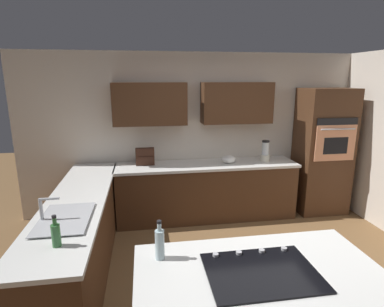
% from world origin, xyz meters
% --- Properties ---
extents(ground_plane, '(14.00, 14.00, 0.00)m').
position_xyz_m(ground_plane, '(0.00, 0.00, 0.00)').
color(ground_plane, brown).
extents(wall_back, '(6.00, 0.44, 2.60)m').
position_xyz_m(wall_back, '(0.06, -2.05, 1.42)').
color(wall_back, silver).
rests_on(wall_back, ground).
extents(lower_cabinets_back, '(2.80, 0.60, 0.86)m').
position_xyz_m(lower_cabinets_back, '(0.10, -1.72, 0.43)').
color(lower_cabinets_back, '#472B19').
rests_on(lower_cabinets_back, ground).
extents(countertop_back, '(2.84, 0.64, 0.04)m').
position_xyz_m(countertop_back, '(0.10, -1.72, 0.88)').
color(countertop_back, silver).
rests_on(countertop_back, lower_cabinets_back).
extents(lower_cabinets_side, '(0.60, 2.90, 0.86)m').
position_xyz_m(lower_cabinets_side, '(1.82, -0.55, 0.43)').
color(lower_cabinets_side, '#472B19').
rests_on(lower_cabinets_side, ground).
extents(countertop_side, '(0.64, 2.94, 0.04)m').
position_xyz_m(countertop_side, '(1.82, -0.55, 0.88)').
color(countertop_side, silver).
rests_on(countertop_side, lower_cabinets_side).
extents(island_top, '(1.74, 1.00, 0.04)m').
position_xyz_m(island_top, '(0.29, 1.08, 0.88)').
color(island_top, silver).
rests_on(island_top, island_base).
extents(wall_oven, '(0.80, 0.66, 2.05)m').
position_xyz_m(wall_oven, '(-1.85, -1.72, 1.03)').
color(wall_oven, '#472B19').
rests_on(wall_oven, ground).
extents(sink_unit, '(0.46, 0.70, 0.23)m').
position_xyz_m(sink_unit, '(1.83, 0.01, 0.92)').
color(sink_unit, '#515456').
rests_on(sink_unit, countertop_side).
extents(cooktop, '(0.76, 0.56, 0.03)m').
position_xyz_m(cooktop, '(0.29, 1.07, 0.91)').
color(cooktop, black).
rests_on(cooktop, island_top).
extents(blender, '(0.15, 0.15, 0.34)m').
position_xyz_m(blender, '(-0.85, -1.71, 1.05)').
color(blender, beige).
rests_on(blender, countertop_back).
extents(mixing_bowl, '(0.22, 0.22, 0.12)m').
position_xyz_m(mixing_bowl, '(-0.25, -1.71, 0.96)').
color(mixing_bowl, white).
rests_on(mixing_bowl, countertop_back).
extents(spice_rack, '(0.28, 0.11, 0.27)m').
position_xyz_m(spice_rack, '(1.05, -1.80, 1.03)').
color(spice_rack, '#381E14').
rests_on(spice_rack, countertop_back).
extents(dish_soap_bottle, '(0.07, 0.07, 0.26)m').
position_xyz_m(dish_soap_bottle, '(1.77, 0.49, 1.00)').
color(dish_soap_bottle, '#336B38').
rests_on(dish_soap_bottle, countertop_side).
extents(oil_bottle, '(0.07, 0.07, 0.31)m').
position_xyz_m(oil_bottle, '(0.97, 0.79, 1.02)').
color(oil_bottle, silver).
rests_on(oil_bottle, island_top).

